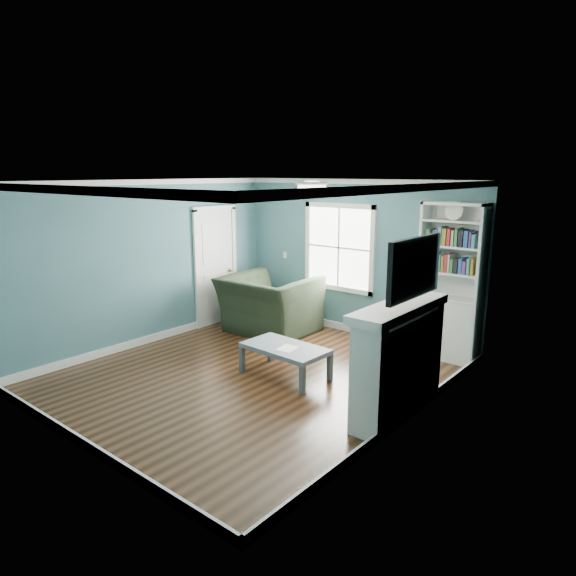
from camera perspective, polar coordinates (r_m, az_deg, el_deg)
The scene contains 13 objects.
floor at distance 7.14m, azimuth -3.91°, elevation -9.58°, with size 5.00×5.00×0.00m, color black.
room_walls at distance 6.70m, azimuth -4.11°, elevation 3.02°, with size 5.00×5.00×5.00m.
trim at distance 6.77m, azimuth -4.07°, elevation 0.14°, with size 4.50×5.00×2.60m.
window at distance 8.83m, azimuth 5.68°, elevation 4.49°, with size 1.40×0.06×1.50m.
bookshelf at distance 7.82m, azimuth 17.50°, elevation -1.06°, with size 0.90×0.35×2.31m.
fireplace at distance 5.94m, azimuth 12.28°, elevation -8.02°, with size 0.44×1.58×1.30m.
tv at distance 5.60m, azimuth 13.90°, elevation 2.22°, with size 0.06×1.10×0.65m, color black.
door at distance 9.32m, azimuth -8.03°, elevation 2.52°, with size 0.12×0.98×2.17m.
ceiling_fixture at distance 6.10m, azimuth 2.66°, elevation 11.21°, with size 0.38×0.38×0.15m.
light_switch at distance 9.58m, azimuth -0.32°, elevation 3.70°, with size 0.08×0.01×0.12m, color white.
recliner at distance 8.79m, azimuth -2.12°, elevation -0.78°, with size 1.50×0.97×1.31m, color #212D1C.
coffee_table at distance 6.97m, azimuth -0.33°, elevation -6.90°, with size 1.18×0.68×0.42m.
paper_sheet at distance 6.86m, azimuth -0.05°, elevation -6.72°, with size 0.22×0.28×0.00m, color white.
Camera 1 is at (4.57, -4.77, 2.72)m, focal length 32.00 mm.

